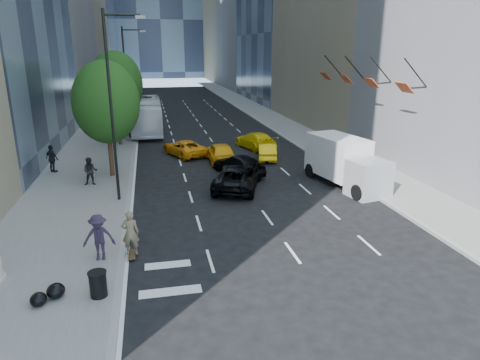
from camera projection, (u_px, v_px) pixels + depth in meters
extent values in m
plane|color=black|center=(248.00, 219.00, 21.54)|extent=(160.00, 160.00, 0.00)
cube|color=slate|center=(110.00, 125.00, 47.80)|extent=(6.00, 120.00, 0.15)
cube|color=slate|center=(273.00, 119.00, 51.56)|extent=(4.00, 120.00, 0.15)
cylinder|color=black|center=(111.00, 110.00, 22.49)|extent=(0.16, 0.16, 10.00)
cylinder|color=black|center=(122.00, 15.00, 21.29)|extent=(1.80, 0.12, 0.12)
cube|color=#99998C|center=(140.00, 17.00, 21.49)|extent=(0.50, 0.22, 0.15)
cylinder|color=black|center=(126.00, 84.00, 39.32)|extent=(0.16, 0.16, 10.00)
cylinder|color=black|center=(132.00, 30.00, 38.12)|extent=(1.80, 0.12, 0.12)
cube|color=#99998C|center=(143.00, 31.00, 38.33)|extent=(0.50, 0.22, 0.15)
cylinder|color=#321F13|center=(111.00, 152.00, 28.03)|extent=(0.30, 0.30, 3.15)
ellipsoid|color=#14340E|center=(106.00, 102.00, 27.08)|extent=(4.20, 4.20, 5.25)
cylinder|color=#321F13|center=(119.00, 125.00, 37.35)|extent=(0.30, 0.30, 3.38)
ellipsoid|color=#14340E|center=(116.00, 84.00, 36.33)|extent=(4.50, 4.50, 5.62)
cylinder|color=#321F13|center=(126.00, 108.00, 49.58)|extent=(0.30, 0.30, 2.93)
ellipsoid|color=#14340E|center=(124.00, 82.00, 48.69)|extent=(3.90, 3.90, 4.88)
cylinder|color=black|center=(134.00, 92.00, 56.88)|extent=(0.14, 0.14, 5.20)
imported|color=black|center=(133.00, 80.00, 56.41)|extent=(2.48, 0.53, 1.00)
cylinder|color=black|center=(416.00, 73.00, 25.48)|extent=(1.75, 0.08, 1.75)
cube|color=#A64726|center=(404.00, 88.00, 25.60)|extent=(0.64, 1.30, 0.64)
cylinder|color=black|center=(381.00, 70.00, 29.22)|extent=(1.75, 0.08, 1.75)
cube|color=#A64726|center=(371.00, 83.00, 29.34)|extent=(0.64, 1.30, 0.64)
cylinder|color=black|center=(354.00, 67.00, 32.96)|extent=(1.75, 0.08, 1.75)
cube|color=#A64726|center=(346.00, 79.00, 33.08)|extent=(0.64, 1.30, 0.64)
cylinder|color=black|center=(333.00, 66.00, 36.70)|extent=(1.75, 0.08, 1.75)
cube|color=#A64726|center=(325.00, 76.00, 36.83)|extent=(0.64, 1.30, 0.64)
imported|color=#726447|center=(131.00, 236.00, 17.35)|extent=(0.69, 0.46, 1.89)
imported|color=black|center=(238.00, 177.00, 26.10)|extent=(4.21, 5.88, 1.49)
imported|color=black|center=(239.00, 165.00, 29.07)|extent=(3.43, 4.98, 1.34)
imported|color=#FFAC0D|center=(220.00, 152.00, 32.18)|extent=(1.92, 4.52, 1.52)
imported|color=yellow|center=(267.00, 151.00, 33.13)|extent=(2.16, 4.02, 1.26)
imported|color=orange|center=(184.00, 148.00, 34.27)|extent=(3.70, 4.99, 1.26)
imported|color=yellow|center=(255.00, 140.00, 36.67)|extent=(3.21, 5.18, 1.40)
imported|color=white|center=(147.00, 115.00, 44.03)|extent=(2.93, 12.13, 3.37)
cube|color=silver|center=(337.00, 156.00, 27.18)|extent=(2.98, 4.59, 2.49)
cube|color=gray|center=(369.00, 179.00, 24.61)|extent=(2.43, 2.21, 2.12)
cylinder|color=black|center=(358.00, 193.00, 24.10)|extent=(0.49, 0.97, 0.92)
cylinder|color=black|center=(385.00, 188.00, 24.82)|extent=(0.49, 0.97, 0.92)
cylinder|color=black|center=(311.00, 170.00, 28.49)|extent=(0.49, 0.97, 0.92)
cylinder|color=black|center=(335.00, 167.00, 29.21)|extent=(0.49, 0.97, 0.92)
imported|color=black|center=(90.00, 171.00, 26.23)|extent=(0.86, 0.68, 1.75)
imported|color=black|center=(52.00, 159.00, 28.95)|extent=(1.15, 1.07, 1.89)
imported|color=#271F2E|center=(99.00, 237.00, 16.84)|extent=(1.25, 0.74, 1.91)
cylinder|color=black|center=(98.00, 285.00, 14.46)|extent=(0.58, 0.58, 0.87)
ellipsoid|color=black|center=(56.00, 291.00, 14.41)|extent=(0.60, 0.66, 0.51)
ellipsoid|color=black|center=(38.00, 299.00, 13.97)|extent=(0.53, 0.58, 0.45)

